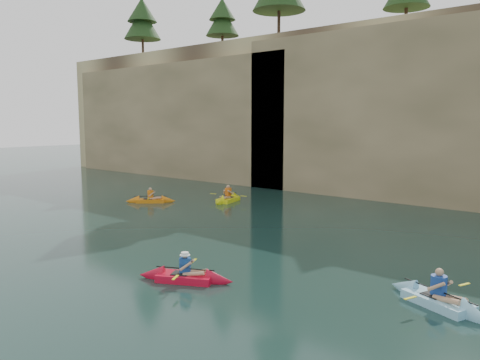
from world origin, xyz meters
The scene contains 10 objects.
ground centered at (0.00, 0.00, 0.00)m, with size 160.00×160.00×0.00m, color black.
cliff centered at (0.00, 30.00, 6.00)m, with size 70.00×16.00×12.00m, color tan.
cliff_slab_west centered at (-20.00, 22.60, 5.28)m, with size 26.00×2.40×10.56m, color tan.
cliff_slab_center centered at (2.00, 22.60, 5.70)m, with size 24.00×2.40×11.40m, color tan.
sea_cave_west centered at (-18.00, 21.95, 2.00)m, with size 4.50×1.00×4.00m, color black.
sea_cave_center centered at (-4.00, 21.95, 1.60)m, with size 3.50×1.00×3.20m, color black.
main_kayaker centered at (1.80, 3.13, 0.16)m, with size 3.15×2.08×1.17m.
kayaker_orange centered at (-10.47, 11.83, 0.15)m, with size 2.76×2.63×1.18m.
kayaker_ltblue_near centered at (8.65, 6.21, 0.16)m, with size 3.43×2.44×1.34m.
kayaker_yellow centered at (-6.94, 15.20, 0.16)m, with size 2.53×3.32×1.33m.
Camera 1 is at (12.38, -6.83, 5.09)m, focal length 35.00 mm.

